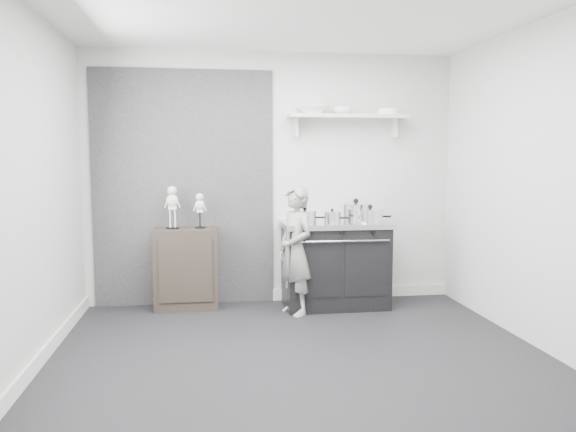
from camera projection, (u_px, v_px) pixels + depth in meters
name	position (u px, v px, depth m)	size (l,w,h in m)	color
ground	(299.00, 356.00, 4.47)	(4.00, 4.00, 0.00)	black
room_shell	(285.00, 150.00, 4.43)	(4.02, 3.62, 2.71)	beige
wall_shelf	(348.00, 117.00, 6.03)	(1.30, 0.26, 0.24)	silver
stove	(335.00, 263.00, 5.97)	(1.13, 0.71, 0.91)	black
side_cabinet	(186.00, 268.00, 5.88)	(0.65, 0.38, 0.84)	black
child	(296.00, 251.00, 5.63)	(0.47, 0.31, 1.30)	gray
pot_front_left	(305.00, 217.00, 5.74)	(0.33, 0.25, 0.17)	silver
pot_back_right	(356.00, 212.00, 6.02)	(0.41, 0.33, 0.24)	silver
pot_front_right	(370.00, 216.00, 5.77)	(0.36, 0.27, 0.19)	silver
pot_front_center	(332.00, 217.00, 5.76)	(0.27, 0.18, 0.15)	silver
skeleton_full	(172.00, 204.00, 5.79)	(0.14, 0.09, 0.51)	beige
skeleton_torso	(200.00, 208.00, 5.83)	(0.12, 0.08, 0.42)	beige
bowl_large	(313.00, 110.00, 5.96)	(0.33, 0.33, 0.08)	white
bowl_small	(342.00, 111.00, 6.00)	(0.23, 0.23, 0.07)	white
plate_stack	(388.00, 112.00, 6.08)	(0.24, 0.24, 0.06)	white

